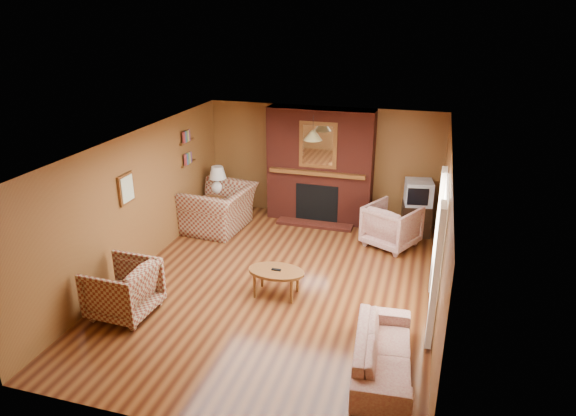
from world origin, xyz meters
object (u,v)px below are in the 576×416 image
(floral_sofa, at_px, (383,352))
(floral_armchair, at_px, (392,225))
(plaid_armchair, at_px, (123,289))
(side_table, at_px, (219,206))
(coffee_table, at_px, (276,273))
(fireplace, at_px, (320,167))
(tv_stand, at_px, (416,218))
(crt_tv, at_px, (419,193))
(table_lamp, at_px, (218,179))
(plaid_loveseat, at_px, (219,208))

(floral_sofa, bearing_deg, floral_armchair, -0.54)
(plaid_armchair, xyz_separation_m, side_table, (-0.15, 3.88, -0.14))
(plaid_armchair, relative_size, side_table, 1.66)
(floral_armchair, bearing_deg, coffee_table, 83.36)
(fireplace, bearing_deg, tv_stand, -5.15)
(plaid_armchair, bearing_deg, floral_armchair, 136.76)
(fireplace, height_order, crt_tv, fireplace)
(coffee_table, height_order, tv_stand, tv_stand)
(side_table, bearing_deg, crt_tv, 4.74)
(floral_armchair, bearing_deg, side_table, 21.19)
(tv_stand, height_order, crt_tv, crt_tv)
(floral_sofa, xyz_separation_m, table_lamp, (-4.00, 4.10, 0.63))
(table_lamp, relative_size, crt_tv, 1.03)
(plaid_loveseat, bearing_deg, floral_armchair, 97.49)
(floral_armchair, bearing_deg, tv_stand, -93.28)
(floral_sofa, relative_size, table_lamp, 2.90)
(plaid_loveseat, relative_size, side_table, 2.52)
(plaid_loveseat, relative_size, table_lamp, 2.24)
(coffee_table, xyz_separation_m, side_table, (-2.17, 2.73, -0.11))
(plaid_loveseat, xyz_separation_m, floral_sofa, (3.75, -3.55, -0.19))
(floral_armchair, relative_size, side_table, 1.66)
(floral_sofa, bearing_deg, plaid_armchair, 82.17)
(floral_armchair, height_order, tv_stand, floral_armchair)
(coffee_table, bearing_deg, crt_tv, 57.20)
(plaid_loveseat, distance_m, coffee_table, 2.91)
(plaid_loveseat, relative_size, tv_stand, 2.16)
(fireplace, xyz_separation_m, plaid_armchair, (-1.95, -4.42, -0.77))
(table_lamp, relative_size, tv_stand, 0.97)
(floral_sofa, relative_size, coffee_table, 1.97)
(floral_sofa, relative_size, tv_stand, 2.80)
(fireplace, xyz_separation_m, coffee_table, (0.07, -3.27, -0.80))
(floral_armchair, bearing_deg, crt_tv, -93.48)
(floral_armchair, xyz_separation_m, side_table, (-3.73, 0.37, -0.14))
(floral_armchair, bearing_deg, plaid_armchair, 71.32)
(coffee_table, relative_size, table_lamp, 1.47)
(coffee_table, xyz_separation_m, table_lamp, (-2.17, 2.73, 0.50))
(crt_tv, bearing_deg, tv_stand, 90.00)
(plaid_armchair, bearing_deg, fireplace, 158.50)
(floral_armchair, height_order, crt_tv, crt_tv)
(crt_tv, bearing_deg, side_table, -175.26)
(plaid_loveseat, relative_size, floral_armchair, 1.52)
(table_lamp, height_order, crt_tv, table_lamp)
(fireplace, distance_m, plaid_armchair, 4.89)
(side_table, height_order, table_lamp, table_lamp)
(tv_stand, bearing_deg, floral_armchair, -125.67)
(floral_sofa, bearing_deg, side_table, 39.65)
(tv_stand, bearing_deg, coffee_table, -128.26)
(fireplace, bearing_deg, plaid_loveseat, -149.79)
(floral_sofa, xyz_separation_m, crt_tv, (0.15, 4.44, 0.62))
(floral_sofa, bearing_deg, coffee_table, 48.77)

